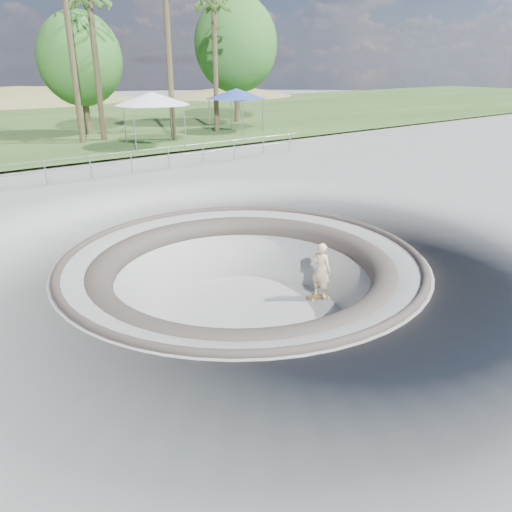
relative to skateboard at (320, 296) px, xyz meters
The scene contains 10 objects.
ground 3.29m from the skateboard, behind, with size 180.00×180.00×0.00m, color #9B9C97.
skate_bowl 2.74m from the skateboard, behind, with size 14.00×14.00×4.10m.
safety_railing 13.00m from the skateboard, 102.23° to the left, with size 25.00×0.06×1.03m.
skateboard is the anchor object (origin of this frame).
skater 0.92m from the skateboard, 90.00° to the left, with size 0.66×0.43×1.80m, color beige.
canopy_white 19.42m from the skateboard, 79.24° to the left, with size 6.17×6.17×3.19m.
canopy_blue 24.34m from the skateboard, 61.51° to the left, with size 5.60×5.60×3.05m.
palm_f 26.13m from the skateboard, 65.01° to the left, with size 2.60×2.60×9.96m.
bushy_tree_mid 27.19m from the skateboard, 85.48° to the left, with size 5.71×5.19×8.24m.
bushy_tree_right 31.06m from the skateboard, 60.12° to the left, with size 6.97×6.34×10.06m.
Camera 1 is at (-7.59, -10.75, 5.23)m, focal length 35.00 mm.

